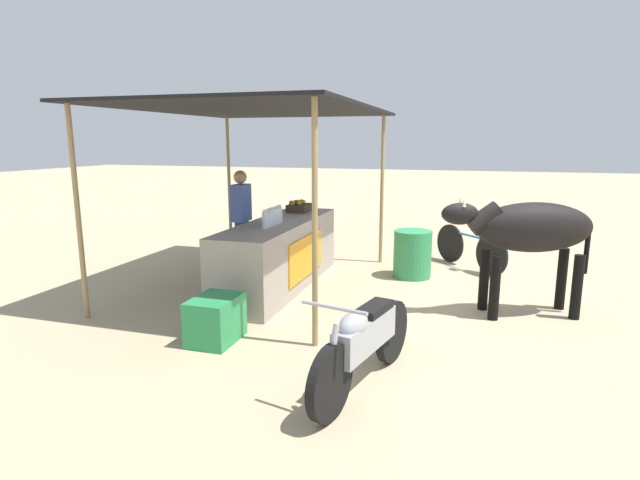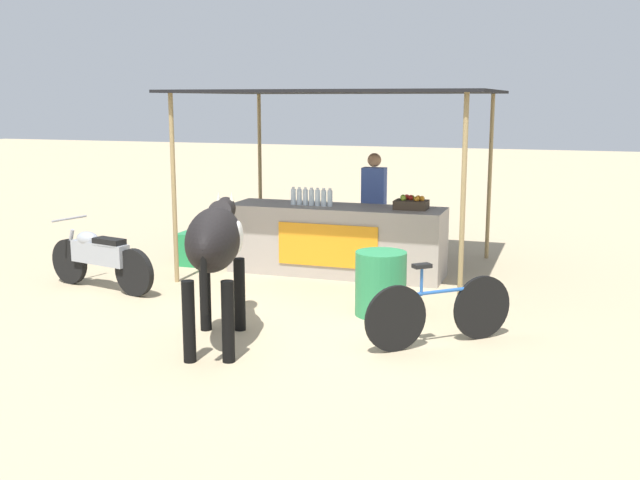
% 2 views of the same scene
% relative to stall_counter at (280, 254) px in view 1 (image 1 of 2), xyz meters
% --- Properties ---
extents(ground_plane, '(60.00, 60.00, 0.00)m').
position_rel_stall_counter_xyz_m(ground_plane, '(0.00, -2.20, -0.48)').
color(ground_plane, tan).
extents(stall_counter, '(3.00, 0.82, 0.96)m').
position_rel_stall_counter_xyz_m(stall_counter, '(0.00, 0.00, 0.00)').
color(stall_counter, '#9E9389').
rests_on(stall_counter, ground).
extents(stall_awning, '(4.20, 3.20, 2.54)m').
position_rel_stall_counter_xyz_m(stall_awning, '(0.00, 0.30, 1.96)').
color(stall_awning, black).
rests_on(stall_awning, ground).
extents(water_bottle_row, '(0.61, 0.07, 0.25)m').
position_rel_stall_counter_xyz_m(water_bottle_row, '(-0.35, -0.05, 0.59)').
color(water_bottle_row, silver).
rests_on(water_bottle_row, stall_counter).
extents(fruit_crate, '(0.44, 0.32, 0.18)m').
position_rel_stall_counter_xyz_m(fruit_crate, '(1.04, 0.06, 0.56)').
color(fruit_crate, '#3F3326').
rests_on(fruit_crate, stall_counter).
extents(vendor_behind_counter, '(0.34, 0.22, 1.65)m').
position_rel_stall_counter_xyz_m(vendor_behind_counter, '(0.34, 0.75, 0.37)').
color(vendor_behind_counter, '#383842').
rests_on(vendor_behind_counter, ground).
extents(cooler_box, '(0.60, 0.44, 0.48)m').
position_rel_stall_counter_xyz_m(cooler_box, '(-2.09, -0.10, -0.24)').
color(cooler_box, '#268C4C').
rests_on(cooler_box, ground).
extents(water_barrel, '(0.58, 0.58, 0.73)m').
position_rel_stall_counter_xyz_m(water_barrel, '(1.08, -1.78, -0.11)').
color(water_barrel, '#2D8C51').
rests_on(water_barrel, ground).
extents(cow, '(0.93, 1.84, 1.44)m').
position_rel_stall_counter_xyz_m(cow, '(-0.22, -3.27, 0.55)').
color(cow, black).
rests_on(cow, ground).
extents(motorcycle_parked, '(1.77, 0.65, 0.90)m').
position_rel_stall_counter_xyz_m(motorcycle_parked, '(-2.63, -1.81, -0.05)').
color(motorcycle_parked, black).
rests_on(motorcycle_parked, ground).
extents(bicycle_leaning, '(1.26, 1.14, 0.85)m').
position_rel_stall_counter_xyz_m(bicycle_leaning, '(1.90, -2.63, -0.13)').
color(bicycle_leaning, black).
rests_on(bicycle_leaning, ground).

